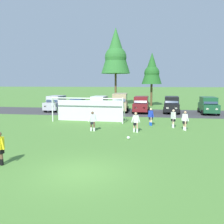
# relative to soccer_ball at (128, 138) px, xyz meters

# --- Properties ---
(ground_plane) EXTENTS (400.00, 400.00, 0.00)m
(ground_plane) POSITION_rel_soccer_ball_xyz_m (-1.53, 8.28, -0.11)
(ground_plane) COLOR #518438
(parking_lot_strip) EXTENTS (52.00, 8.40, 0.01)m
(parking_lot_strip) POSITION_rel_soccer_ball_xyz_m (-1.53, 15.58, -0.11)
(parking_lot_strip) COLOR #3D3D3F
(parking_lot_strip) RESTS_ON ground
(soccer_ball) EXTENTS (0.22, 0.22, 0.22)m
(soccer_ball) POSITION_rel_soccer_ball_xyz_m (0.00, 0.00, 0.00)
(soccer_ball) COLOR white
(soccer_ball) RESTS_ON ground
(soccer_goal) EXTENTS (7.49, 2.24, 2.57)m
(soccer_goal) POSITION_rel_soccer_ball_xyz_m (-4.78, 7.34, 1.18)
(soccer_goal) COLOR white
(soccer_goal) RESTS_ON ground
(referee) EXTENTS (0.70, 0.39, 1.64)m
(referee) POSITION_rel_soccer_ball_xyz_m (-5.67, -6.36, 0.71)
(referee) COLOR brown
(referee) RESTS_ON ground
(player_striker_near) EXTENTS (0.74, 0.36, 1.64)m
(player_striker_near) POSITION_rel_soccer_ball_xyz_m (0.36, 2.52, 0.71)
(player_striker_near) COLOR tan
(player_striker_near) RESTS_ON ground
(player_midfield_center) EXTENTS (0.71, 0.40, 1.64)m
(player_midfield_center) POSITION_rel_soccer_ball_xyz_m (-3.19, 2.43, 0.71)
(player_midfield_center) COLOR brown
(player_midfield_center) RESTS_ON ground
(player_defender_far) EXTENTS (0.62, 0.53, 1.64)m
(player_defender_far) POSITION_rel_soccer_ball_xyz_m (4.38, 3.96, 0.71)
(player_defender_far) COLOR tan
(player_defender_far) RESTS_ON ground
(player_winger_left) EXTENTS (0.63, 0.52, 1.64)m
(player_winger_left) POSITION_rel_soccer_ball_xyz_m (1.55, 5.86, 0.71)
(player_winger_left) COLOR beige
(player_winger_left) RESTS_ON ground
(player_winger_right) EXTENTS (0.43, 0.69, 1.64)m
(player_winger_right) POSITION_rel_soccer_ball_xyz_m (3.52, 5.07, 0.71)
(player_winger_right) COLOR beige
(player_winger_right) RESTS_ON ground
(parked_car_slot_far_left) EXTENTS (2.24, 4.65, 2.16)m
(parked_car_slot_far_left) POSITION_rel_soccer_ball_xyz_m (-11.69, 15.65, 1.00)
(parked_car_slot_far_left) COLOR #B2B2BC
(parked_car_slot_far_left) RESTS_ON ground
(parked_car_slot_left) EXTENTS (2.19, 4.28, 1.72)m
(parked_car_slot_left) POSITION_rel_soccer_ball_xyz_m (-8.78, 16.21, 0.77)
(parked_car_slot_left) COLOR navy
(parked_car_slot_left) RESTS_ON ground
(parked_car_slot_center_left) EXTENTS (2.28, 4.67, 2.16)m
(parked_car_slot_center_left) POSITION_rel_soccer_ball_xyz_m (-5.44, 15.47, 1.00)
(parked_car_slot_center_left) COLOR silver
(parked_car_slot_center_left) RESTS_ON ground
(parked_car_slot_center) EXTENTS (2.38, 4.89, 2.52)m
(parked_car_slot_center) POSITION_rel_soccer_ball_xyz_m (-2.66, 16.44, 1.23)
(parked_car_slot_center) COLOR tan
(parked_car_slot_center) RESTS_ON ground
(parked_car_slot_center_right) EXTENTS (2.27, 4.67, 2.16)m
(parked_car_slot_center_right) POSITION_rel_soccer_ball_xyz_m (0.28, 15.79, 1.00)
(parked_car_slot_center_right) COLOR maroon
(parked_car_slot_center_right) RESTS_ON ground
(parked_car_slot_right) EXTENTS (2.37, 4.72, 2.16)m
(parked_car_slot_right) POSITION_rel_soccer_ball_xyz_m (4.26, 16.10, 1.00)
(parked_car_slot_right) COLOR black
(parked_car_slot_right) RESTS_ON ground
(parked_car_slot_far_right) EXTENTS (2.25, 4.66, 2.16)m
(parked_car_slot_far_right) POSITION_rel_soccer_ball_xyz_m (8.85, 15.78, 1.00)
(parked_car_slot_far_right) COLOR #194C2D
(parked_car_slot_far_right) RESTS_ON ground
(tree_left_edge) EXTENTS (5.03, 5.03, 13.41)m
(tree_left_edge) POSITION_rel_soccer_ball_xyz_m (-4.63, 25.63, 9.12)
(tree_left_edge) COLOR brown
(tree_left_edge) RESTS_ON ground
(tree_mid_left) EXTENTS (3.38, 3.38, 9.01)m
(tree_mid_left) POSITION_rel_soccer_ball_xyz_m (1.61, 25.19, 6.08)
(tree_mid_left) COLOR brown
(tree_mid_left) RESTS_ON ground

